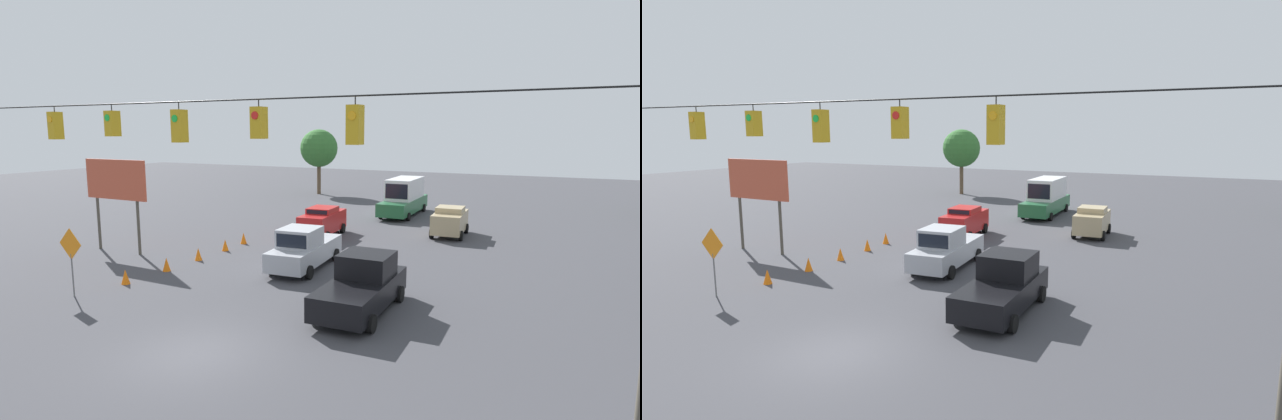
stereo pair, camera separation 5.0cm
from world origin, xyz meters
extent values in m
plane|color=#3D3D42|center=(0.00, 0.00, 0.00)|extent=(140.00, 140.00, 0.00)
cylinder|color=black|center=(0.00, 0.21, 7.52)|extent=(22.85, 0.04, 0.04)
cube|color=gold|center=(-5.33, 0.21, 6.86)|extent=(0.32, 0.36, 0.91)
cylinder|color=black|center=(-5.33, 0.21, 7.41)|extent=(0.03, 0.03, 0.20)
cylinder|color=orange|center=(-5.33, 0.40, 7.06)|extent=(0.20, 0.02, 0.20)
cube|color=gold|center=(-2.67, 0.21, 6.92)|extent=(0.32, 0.36, 0.81)
cylinder|color=black|center=(-2.67, 0.21, 7.42)|extent=(0.03, 0.03, 0.19)
cylinder|color=red|center=(-2.67, 0.40, 7.11)|extent=(0.20, 0.02, 0.20)
cube|color=gold|center=(0.00, 0.21, 6.85)|extent=(0.32, 0.36, 0.91)
cylinder|color=black|center=(0.00, 0.21, 7.41)|extent=(0.03, 0.03, 0.21)
cylinder|color=green|center=(0.00, 0.40, 7.06)|extent=(0.20, 0.02, 0.20)
cube|color=gold|center=(2.67, 0.21, 6.94)|extent=(0.32, 0.36, 0.77)
cylinder|color=black|center=(2.67, 0.21, 7.42)|extent=(0.03, 0.03, 0.19)
cylinder|color=green|center=(2.67, 0.40, 7.11)|extent=(0.20, 0.02, 0.20)
cube|color=gold|center=(5.33, 0.21, 6.89)|extent=(0.32, 0.36, 0.89)
cylinder|color=black|center=(5.33, 0.21, 7.43)|extent=(0.03, 0.03, 0.18)
cylinder|color=orange|center=(5.33, 0.40, 7.09)|extent=(0.20, 0.02, 0.20)
cube|color=#A8AAB2|center=(1.68, -10.11, 0.77)|extent=(2.41, 5.63, 0.90)
cube|color=#A8AAB2|center=(1.62, -9.45, 1.67)|extent=(1.93, 2.13, 0.90)
cube|color=black|center=(1.53, -8.46, 1.67)|extent=(1.52, 0.16, 0.63)
cylinder|color=black|center=(2.46, -8.25, 0.32)|extent=(0.28, 0.66, 0.64)
cylinder|color=black|center=(0.57, -8.43, 0.32)|extent=(0.28, 0.66, 0.64)
cylinder|color=black|center=(2.80, -11.79, 0.32)|extent=(0.28, 0.66, 0.64)
cylinder|color=black|center=(0.91, -11.97, 0.32)|extent=(0.28, 0.66, 0.64)
cube|color=#236038|center=(2.19, -27.41, 0.82)|extent=(2.46, 7.54, 1.00)
cube|color=silver|center=(2.21, -27.78, 2.14)|extent=(2.19, 4.85, 1.64)
cube|color=black|center=(2.12, -25.38, 2.14)|extent=(1.75, 0.08, 1.15)
cylinder|color=black|center=(3.20, -24.94, 0.32)|extent=(0.24, 0.65, 0.64)
cylinder|color=black|center=(1.01, -25.02, 0.32)|extent=(0.24, 0.65, 0.64)
cylinder|color=black|center=(3.37, -29.79, 0.32)|extent=(0.24, 0.65, 0.64)
cylinder|color=black|center=(1.18, -29.87, 0.32)|extent=(0.24, 0.65, 0.64)
cube|color=black|center=(-3.13, -5.62, 0.77)|extent=(2.24, 5.32, 0.90)
cube|color=black|center=(-3.11, -6.25, 1.67)|extent=(1.96, 1.96, 0.90)
cube|color=black|center=(-3.08, -7.21, 1.67)|extent=(1.65, 0.08, 0.63)
cylinder|color=black|center=(-4.10, -7.36, 0.32)|extent=(0.24, 0.65, 0.64)
cylinder|color=black|center=(-2.04, -7.29, 0.32)|extent=(0.24, 0.65, 0.64)
cylinder|color=black|center=(-4.22, -3.95, 0.32)|extent=(0.24, 0.65, 0.64)
cylinder|color=black|center=(-2.16, -3.88, 0.32)|extent=(0.24, 0.65, 0.64)
cube|color=tan|center=(-2.98, -21.00, 0.93)|extent=(2.03, 4.04, 1.22)
cube|color=tan|center=(-2.98, -21.00, 1.72)|extent=(1.75, 1.83, 0.36)
cube|color=black|center=(-2.93, -21.87, 1.72)|extent=(1.43, 0.11, 0.25)
cylinder|color=black|center=(-3.80, -22.33, 0.32)|extent=(0.26, 0.65, 0.64)
cylinder|color=black|center=(-2.01, -22.22, 0.32)|extent=(0.26, 0.65, 0.64)
cylinder|color=black|center=(-3.95, -19.78, 0.32)|extent=(0.26, 0.65, 0.64)
cylinder|color=black|center=(-2.16, -19.67, 0.32)|extent=(0.26, 0.65, 0.64)
cube|color=red|center=(4.30, -17.17, 0.92)|extent=(2.11, 4.59, 1.21)
cube|color=red|center=(4.30, -17.17, 1.71)|extent=(1.75, 2.09, 0.36)
cube|color=black|center=(4.21, -16.19, 1.71)|extent=(1.37, 0.14, 0.25)
cylinder|color=black|center=(5.03, -15.66, 0.32)|extent=(0.28, 0.66, 0.64)
cylinder|color=black|center=(3.32, -15.81, 0.32)|extent=(0.28, 0.66, 0.64)
cylinder|color=black|center=(5.29, -18.54, 0.32)|extent=(0.28, 0.66, 0.64)
cylinder|color=black|center=(3.58, -18.69, 0.32)|extent=(0.28, 0.66, 0.64)
cone|color=orange|center=(7.46, -4.05, 0.33)|extent=(0.38, 0.38, 0.66)
cone|color=orange|center=(7.35, -6.45, 0.33)|extent=(0.38, 0.38, 0.66)
cone|color=orange|center=(7.34, -8.73, 0.33)|extent=(0.38, 0.38, 0.66)
cone|color=orange|center=(7.40, -11.07, 0.33)|extent=(0.38, 0.38, 0.66)
cone|color=orange|center=(7.54, -13.03, 0.33)|extent=(0.38, 0.38, 0.66)
cylinder|color=#4C473D|center=(11.01, -8.21, 1.48)|extent=(0.16, 0.16, 2.97)
cylinder|color=#4C473D|center=(14.14, -8.21, 1.48)|extent=(0.16, 0.16, 2.97)
cube|color=#BF4C33|center=(12.58, -8.21, 4.07)|extent=(4.48, 0.12, 2.20)
cylinder|color=slate|center=(8.00, -1.89, 0.90)|extent=(0.06, 0.06, 1.80)
cube|color=orange|center=(8.00, -1.89, 2.21)|extent=(1.27, 0.04, 1.27)
cylinder|color=brown|center=(14.51, -36.47, 1.90)|extent=(0.41, 0.41, 3.81)
sphere|color=#336B2D|center=(14.51, -36.47, 4.91)|extent=(4.00, 4.00, 4.00)
camera|label=1|loc=(-9.95, 11.00, 6.72)|focal=28.00mm
camera|label=2|loc=(-10.00, 10.98, 6.72)|focal=28.00mm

